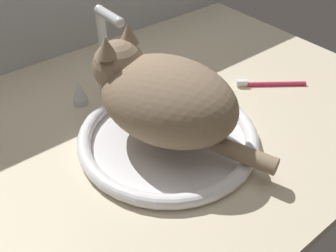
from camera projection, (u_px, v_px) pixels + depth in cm
name	position (u px, v px, depth cm)	size (l,w,h in cm)	color
countertop	(146.00, 131.00, 81.76)	(118.59, 77.74, 3.00)	beige
sink_basin	(168.00, 137.00, 76.14)	(36.06, 36.06, 2.72)	white
faucet	(107.00, 63.00, 84.80)	(18.03, 10.53, 21.25)	silver
cat	(160.00, 95.00, 70.85)	(27.80, 37.32, 18.65)	#8C755B
toothbrush	(269.00, 83.00, 92.13)	(14.23, 11.02, 1.70)	#D83359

